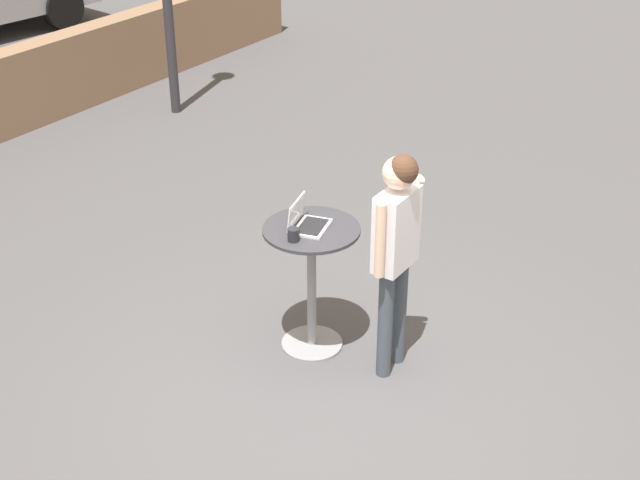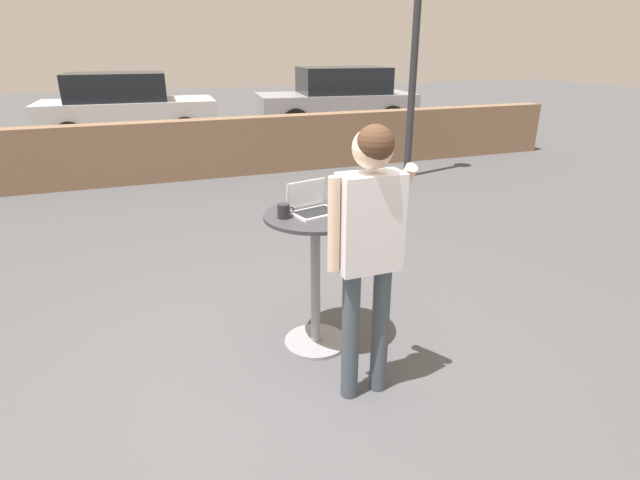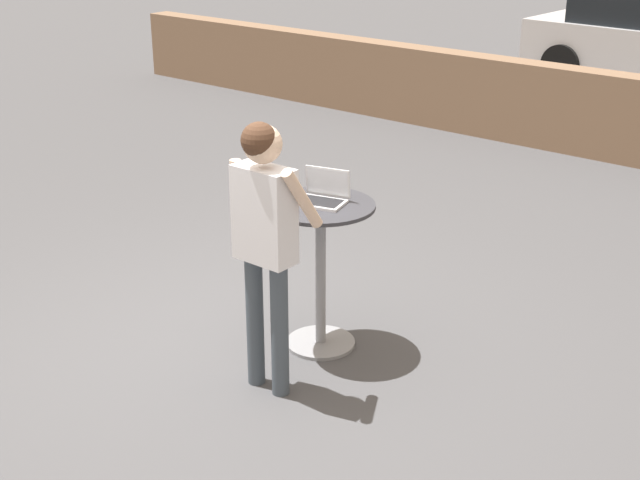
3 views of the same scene
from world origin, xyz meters
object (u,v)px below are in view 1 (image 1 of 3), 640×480
object	(u,v)px
coffee_mug	(293,235)
standing_person	(396,238)
cafe_table	(312,271)
laptop	(307,222)

from	to	relation	value
coffee_mug	standing_person	size ratio (longest dim) A/B	0.07
coffee_mug	cafe_table	bearing A→B (deg)	0.43
cafe_table	laptop	distance (m)	0.41
cafe_table	standing_person	distance (m)	0.78
laptop	coffee_mug	size ratio (longest dim) A/B	3.07
laptop	coffee_mug	distance (m)	0.22
coffee_mug	standing_person	xyz separation A→B (m)	(0.32, -0.64, 0.02)
cafe_table	coffee_mug	distance (m)	0.47
cafe_table	coffee_mug	bearing A→B (deg)	-179.57
coffee_mug	standing_person	distance (m)	0.72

